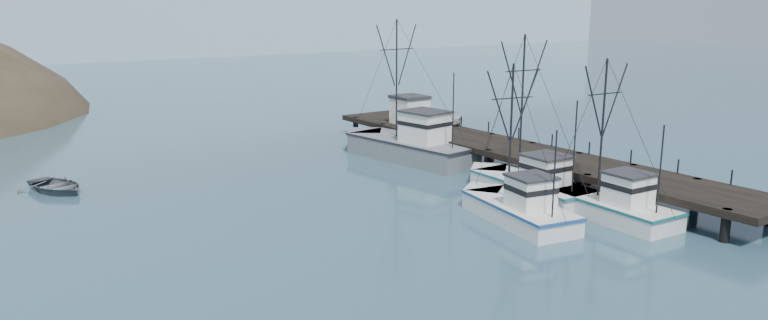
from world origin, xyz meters
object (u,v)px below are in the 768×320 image
pier (511,150)px  pier_shed (410,109)px  trawler_far (529,184)px  trawler_mid (516,208)px  pickup_truck (442,119)px  work_vessel (408,146)px  trawler_near (609,205)px  motorboat (56,191)px

pier → pier_shed: (-0.31, 13.66, 1.73)m
trawler_far → pier_shed: (4.26, 20.10, 2.60)m
trawler_mid → trawler_far: size_ratio=0.87×
trawler_mid → pickup_truck: trawler_mid is taller
trawler_mid → trawler_far: trawler_far is taller
trawler_far → pickup_truck: 18.32m
work_vessel → trawler_near: bearing=-88.8°
pier_shed → pickup_truck: 3.51m
trawler_near → trawler_far: 6.65m
pier_shed → pickup_truck: (1.81, -2.92, -0.75)m
work_vessel → trawler_mid: bearing=-105.2°
trawler_near → trawler_mid: size_ratio=1.02×
trawler_near → motorboat: 39.37m
pier → trawler_far: (-4.57, -6.45, -0.87)m
trawler_near → motorboat: bearing=136.1°
pickup_truck → pier_shed: bearing=19.9°
work_vessel → pier_shed: (4.34, 5.53, 2.19)m
work_vessel → motorboat: work_vessel is taller
pier → work_vessel: bearing=119.7°
pickup_truck → trawler_near: bearing=154.7°
pier → trawler_near: bearing=-107.8°
trawler_near → trawler_far: (-0.37, 6.64, 0.00)m
work_vessel → pickup_truck: size_ratio=3.14×
trawler_near → pier_shed: bearing=81.7°
motorboat → trawler_near: bearing=-63.0°
pickup_truck → pier: bearing=160.2°
trawler_far → pier_shed: 20.71m
pickup_truck → trawler_mid: bearing=140.1°
trawler_mid → pier_shed: size_ratio=3.22×
pier_shed → pickup_truck: bearing=-58.2°
trawler_mid → work_vessel: bearing=74.8°
trawler_mid → pickup_truck: bearing=62.0°
trawler_near → pickup_truck: trawler_near is taller
pier_shed → trawler_far: bearing=-102.0°
trawler_far → pier_shed: bearing=78.0°
trawler_far → pickup_truck: trawler_far is taller
pier → motorboat: size_ratio=7.77×
pier_shed → pickup_truck: size_ratio=0.67×
trawler_near → trawler_far: size_ratio=0.89×
trawler_near → work_vessel: size_ratio=0.70×
pier_shed → pier: bearing=-88.7°
pier → pier_shed: size_ratio=13.75×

